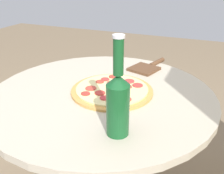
% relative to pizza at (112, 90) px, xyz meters
% --- Properties ---
extents(table, '(0.85, 0.85, 0.74)m').
position_rel_pizza_xyz_m(table, '(0.01, -0.04, -0.19)').
color(table, '#B2A893').
rests_on(table, ground_plane).
extents(pizza, '(0.31, 0.31, 0.02)m').
position_rel_pizza_xyz_m(pizza, '(0.00, 0.00, 0.00)').
color(pizza, '#C68E47').
rests_on(pizza, table).
extents(beer_bottle, '(0.06, 0.06, 0.28)m').
position_rel_pizza_xyz_m(beer_bottle, '(0.24, 0.12, 0.09)').
color(beer_bottle, '#144C23').
rests_on(beer_bottle, table).
extents(pizza_paddle, '(0.24, 0.15, 0.02)m').
position_rel_pizza_xyz_m(pizza_paddle, '(-0.30, 0.06, -0.00)').
color(pizza_paddle, brown).
rests_on(pizza_paddle, table).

